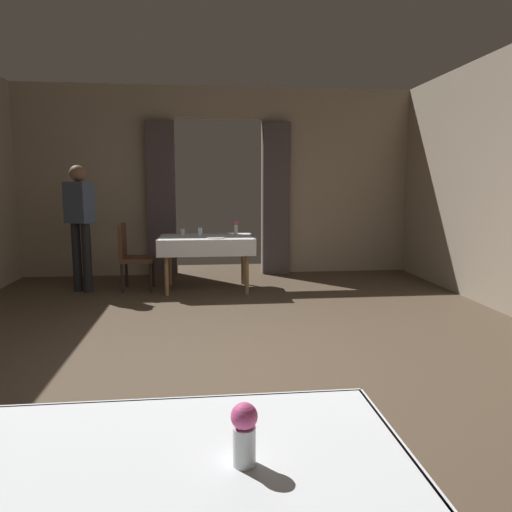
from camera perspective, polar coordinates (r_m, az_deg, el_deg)
The scene contains 10 objects.
ground at distance 4.05m, azimuth -2.12°, elevation -12.80°, with size 10.08×10.08×0.00m, color #4C3D2D.
wall_back at distance 7.95m, azimuth -4.38°, elevation 8.76°, with size 6.40×0.27×3.00m.
dining_table_mid at distance 6.74m, azimuth -5.87°, elevation 1.53°, with size 1.30×0.88×0.75m.
chair_mid_left at distance 6.91m, azimuth -14.49°, elevation 0.28°, with size 0.44×0.44×0.93m.
flower_vase_near at distance 1.32m, azimuth -1.40°, elevation -20.03°, with size 0.07×0.07×0.17m.
flower_vase_mid at distance 6.91m, azimuth -2.41°, elevation 3.44°, with size 0.07×0.07×0.21m.
plate_mid_b at distance 6.48m, azimuth -4.74°, elevation 2.14°, with size 0.23×0.23×0.01m, color white.
glass_mid_c at distance 6.81m, azimuth -6.62°, elevation 2.85°, with size 0.06×0.06×0.12m, color silver.
glass_mid_d at distance 6.98m, azimuth -8.67°, elevation 2.85°, with size 0.07×0.07×0.09m, color silver.
person_waiter_by_doorway at distance 6.95m, azimuth -20.08°, elevation 4.30°, with size 0.42×0.37×1.72m.
Camera 1 is at (-0.26, -3.76, 1.47)m, focal length 33.89 mm.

